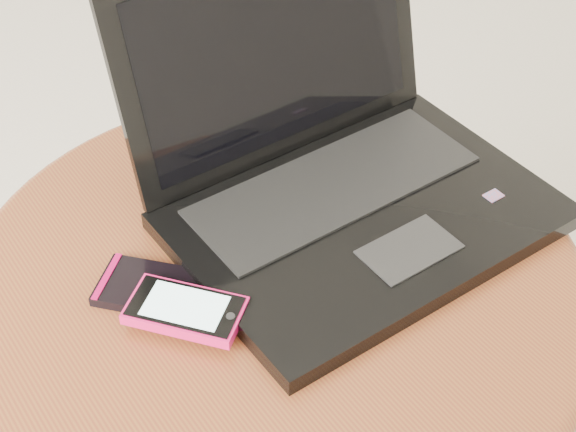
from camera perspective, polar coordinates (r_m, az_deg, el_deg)
table at (r=0.94m, az=-0.84°, el=-8.03°), size 0.63×0.63×0.50m
laptop at (r=0.91m, az=3.29°, el=3.05°), size 0.38×0.33×0.24m
phone_black at (r=0.84m, az=-8.33°, el=-4.80°), size 0.13×0.13×0.01m
phone_pink at (r=0.81m, az=-6.72°, el=-6.12°), size 0.11×0.12×0.01m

